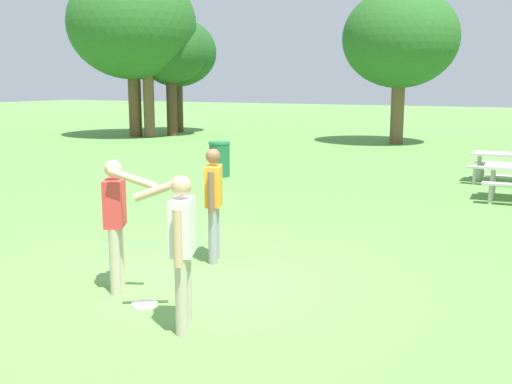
{
  "coord_description": "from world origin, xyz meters",
  "views": [
    {
      "loc": [
        4.16,
        -6.35,
        2.56
      ],
      "look_at": [
        0.31,
        1.24,
        1.0
      ],
      "focal_mm": 42.17,
      "sensor_mm": 36.0,
      "label": 1
    }
  ],
  "objects": [
    {
      "name": "ground_plane",
      "position": [
        0.0,
        0.0,
        0.0
      ],
      "size": [
        120.0,
        120.0,
        0.0
      ],
      "primitive_type": "plane",
      "color": "#609947"
    },
    {
      "name": "person_thrower",
      "position": [
        -0.18,
        0.87,
        0.94
      ],
      "size": [
        0.35,
        0.57,
        1.64
      ],
      "color": "gray",
      "rests_on": "ground"
    },
    {
      "name": "person_catcher",
      "position": [
        0.79,
        -1.4,
        0.96
      ],
      "size": [
        0.81,
        0.57,
        1.64
      ],
      "color": "#B7AD93",
      "rests_on": "ground"
    },
    {
      "name": "person_bystander",
      "position": [
        -0.61,
        -0.74,
        0.96
      ],
      "size": [
        0.83,
        0.55,
        1.64
      ],
      "color": "#B7AD93",
      "rests_on": "ground"
    },
    {
      "name": "frisbee",
      "position": [
        -0.0,
        -1.02,
        0.01
      ],
      "size": [
        0.3,
        0.3,
        0.03
      ],
      "primitive_type": "cylinder",
      "color": "white",
      "rests_on": "ground"
    },
    {
      "name": "picnic_table_far",
      "position": [
        2.99,
        10.11,
        0.56
      ],
      "size": [
        1.77,
        1.51,
        0.77
      ],
      "color": "beige",
      "rests_on": "ground"
    },
    {
      "name": "trash_can_beside_table",
      "position": [
        -4.12,
        7.75,
        0.48
      ],
      "size": [
        0.59,
        0.59,
        0.96
      ],
      "color": "#1E663D",
      "rests_on": "ground"
    },
    {
      "name": "tree_tall_left",
      "position": [
        -13.83,
        16.5,
        5.15
      ],
      "size": [
        5.9,
        5.9,
        7.68
      ],
      "color": "brown",
      "rests_on": "ground"
    },
    {
      "name": "tree_broad_center",
      "position": [
        -13.52,
        19.6,
        3.99
      ],
      "size": [
        4.02,
        4.02,
        5.74
      ],
      "color": "#4C3823",
      "rests_on": "ground"
    },
    {
      "name": "tree_far_right",
      "position": [
        -13.08,
        16.57,
        4.63
      ],
      "size": [
        3.73,
        3.73,
        6.27
      ],
      "color": "brown",
      "rests_on": "ground"
    },
    {
      "name": "tree_slender_mid",
      "position": [
        -12.59,
        17.72,
        3.93
      ],
      "size": [
        3.48,
        3.48,
        5.46
      ],
      "color": "#4C3823",
      "rests_on": "ground"
    },
    {
      "name": "tree_back_left",
      "position": [
        -1.99,
        18.78,
        4.28
      ],
      "size": [
        4.72,
        4.72,
        6.32
      ],
      "color": "brown",
      "rests_on": "ground"
    }
  ]
}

